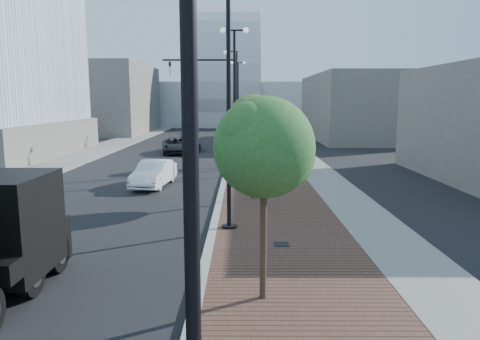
{
  "coord_description": "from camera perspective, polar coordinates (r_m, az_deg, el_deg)",
  "views": [
    {
      "loc": [
        1.09,
        -6.19,
        4.89
      ],
      "look_at": [
        1.0,
        12.0,
        2.0
      ],
      "focal_mm": 33.14,
      "sensor_mm": 36.0,
      "label": 1
    }
  ],
  "objects": [
    {
      "name": "curb",
      "position": [
        46.45,
        -1.06,
        3.06
      ],
      "size": [
        0.3,
        140.0,
        0.14
      ],
      "primitive_type": "cube",
      "color": "gray",
      "rests_on": "ground"
    },
    {
      "name": "tree_3",
      "position": [
        45.25,
        1.0,
        6.95
      ],
      "size": [
        2.65,
        2.64,
        4.59
      ],
      "color": "#382619",
      "rests_on": "ground"
    },
    {
      "name": "concrete_strip",
      "position": [
        46.72,
        6.58,
        3.03
      ],
      "size": [
        2.4,
        140.0,
        0.13
      ],
      "primitive_type": "cube",
      "color": "slate",
      "rests_on": "ground"
    },
    {
      "name": "utility_cover_2",
      "position": [
        25.67,
        3.21,
        -1.68
      ],
      "size": [
        0.5,
        0.5,
        0.02
      ],
      "primitive_type": "cube",
      "color": "black",
      "rests_on": "sidewalk"
    },
    {
      "name": "tree_0",
      "position": [
        10.29,
        3.37,
        2.87
      ],
      "size": [
        2.42,
        2.38,
        4.99
      ],
      "color": "#382619",
      "rests_on": "ground"
    },
    {
      "name": "traffic_mast",
      "position": [
        31.22,
        -2.29,
        9.18
      ],
      "size": [
        5.09,
        0.2,
        8.0
      ],
      "color": "black",
      "rests_on": "ground"
    },
    {
      "name": "streetlight_1",
      "position": [
        16.21,
        -1.86,
        7.09
      ],
      "size": [
        1.44,
        0.56,
        9.21
      ],
      "color": "black",
      "rests_on": "ground"
    },
    {
      "name": "commercial_block_nw",
      "position": [
        69.47,
        -17.59,
        8.69
      ],
      "size": [
        14.0,
        20.0,
        10.0
      ],
      "primitive_type": "cube",
      "color": "#5F5A56",
      "rests_on": "ground"
    },
    {
      "name": "sidewalk",
      "position": [
        46.5,
        3.27,
        3.04
      ],
      "size": [
        7.0,
        140.0,
        0.12
      ],
      "primitive_type": "cube",
      "color": "#4C2D23",
      "rests_on": "ground"
    },
    {
      "name": "commercial_block_ne",
      "position": [
        58.14,
        15.3,
        7.82
      ],
      "size": [
        12.0,
        22.0,
        8.0
      ],
      "primitive_type": "cube",
      "color": "#625D58",
      "rests_on": "ground"
    },
    {
      "name": "streetlight_3",
      "position": [
        40.2,
        -0.57,
        8.24
      ],
      "size": [
        1.44,
        0.56,
        9.21
      ],
      "color": "black",
      "rests_on": "ground"
    },
    {
      "name": "streetlight_4",
      "position": [
        52.19,
        -0.25,
        8.94
      ],
      "size": [
        1.72,
        0.56,
        9.28
      ],
      "color": "black",
      "rests_on": "ground"
    },
    {
      "name": "pedestrian",
      "position": [
        30.77,
        8.43,
        1.24
      ],
      "size": [
        0.67,
        0.57,
        1.56
      ],
      "primitive_type": "imported",
      "rotation": [
        0.0,
        0.0,
        2.73
      ],
      "color": "black",
      "rests_on": "ground"
    },
    {
      "name": "streetlight_0",
      "position": [
        4.22,
        -6.5,
        8.06
      ],
      "size": [
        1.72,
        0.56,
        9.28
      ],
      "color": "black",
      "rests_on": "ground"
    },
    {
      "name": "white_sedan",
      "position": [
        25.69,
        -11.03,
        -0.45
      ],
      "size": [
        2.03,
        4.6,
        1.47
      ],
      "primitive_type": "imported",
      "rotation": [
        0.0,
        0.0,
        -0.11
      ],
      "color": "white",
      "rests_on": "ground"
    },
    {
      "name": "convention_center",
      "position": [
        91.25,
        -1.67,
        9.71
      ],
      "size": [
        50.0,
        30.0,
        50.0
      ],
      "color": "#9FA4A9",
      "rests_on": "ground"
    },
    {
      "name": "dark_car_mid",
      "position": [
        41.25,
        -8.29,
        3.12
      ],
      "size": [
        3.29,
        5.53,
        1.44
      ],
      "primitive_type": "imported",
      "rotation": [
        0.0,
        0.0,
        0.18
      ],
      "color": "black",
      "rests_on": "ground"
    },
    {
      "name": "dark_car_far",
      "position": [
        43.95,
        -6.62,
        3.56
      ],
      "size": [
        2.97,
        5.48,
        1.51
      ],
      "primitive_type": "imported",
      "rotation": [
        0.0,
        0.0,
        0.17
      ],
      "color": "black",
      "rests_on": "ground"
    },
    {
      "name": "utility_cover_1",
      "position": [
        15.02,
        5.34,
        -9.48
      ],
      "size": [
        0.5,
        0.5,
        0.02
      ],
      "primitive_type": "cube",
      "color": "black",
      "rests_on": "sidewalk"
    },
    {
      "name": "streetlight_2",
      "position": [
        28.2,
        -0.72,
        8.88
      ],
      "size": [
        1.72,
        0.56,
        9.28
      ],
      "color": "black",
      "rests_on": "ground"
    },
    {
      "name": "west_sidewalk",
      "position": [
        48.53,
        -16.61,
        2.93
      ],
      "size": [
        4.0,
        140.0,
        0.12
      ],
      "primitive_type": "cube",
      "color": "slate",
      "rests_on": "ground"
    },
    {
      "name": "tree_2",
      "position": [
        33.24,
        1.26,
        7.12
      ],
      "size": [
        2.36,
        2.3,
        4.96
      ],
      "color": "#382619",
      "rests_on": "ground"
    },
    {
      "name": "tree_1",
      "position": [
        21.24,
        1.8,
        6.47
      ],
      "size": [
        2.43,
        2.39,
        5.16
      ],
      "color": "#382619",
      "rests_on": "ground"
    }
  ]
}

